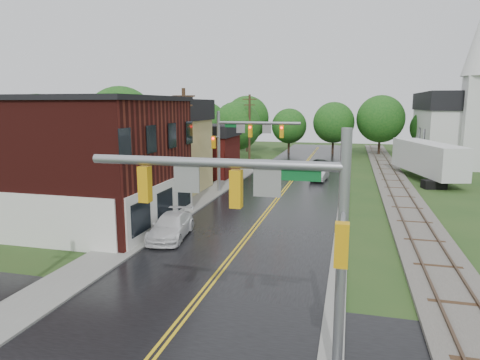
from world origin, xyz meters
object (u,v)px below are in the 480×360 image
at_px(church, 463,119).
at_px(pickup_white, 171,226).
at_px(tree_left_e, 238,127).
at_px(semi_trailer, 427,158).
at_px(brick_building, 64,160).
at_px(utility_pole_b, 185,144).
at_px(tree_left_a, 41,136).
at_px(tree_left_b, 122,124).
at_px(tree_left_c, 186,131).
at_px(traffic_signal_near, 263,209).
at_px(suv_dark, 318,165).
at_px(utility_pole_c, 249,129).
at_px(sedan_silver, 320,174).
at_px(traffic_signal_far, 242,137).

relative_size(church, pickup_white, 4.17).
xyz_separation_m(tree_left_e, semi_trailer, (22.27, -7.85, -2.49)).
distance_m(brick_building, utility_pole_b, 9.03).
xyz_separation_m(tree_left_a, tree_left_b, (2.00, 10.00, 0.60)).
distance_m(utility_pole_b, tree_left_c, 19.24).
bearing_deg(tree_left_a, church, 38.63).
xyz_separation_m(traffic_signal_near, utility_pole_b, (-10.27, 20.00, -0.25)).
xyz_separation_m(tree_left_c, semi_trailer, (27.27, -1.85, -2.19)).
height_order(suv_dark, semi_trailer, semi_trailer).
relative_size(traffic_signal_near, semi_trailer, 0.58).
bearing_deg(tree_left_b, utility_pole_c, 47.61).
bearing_deg(semi_trailer, sedan_silver, -164.44).
xyz_separation_m(tree_left_c, pickup_white, (9.53, -26.50, -3.82)).
height_order(brick_building, tree_left_b, tree_left_b).
height_order(brick_building, utility_pole_b, utility_pole_b).
bearing_deg(traffic_signal_near, traffic_signal_far, 105.52).
height_order(tree_left_c, sedan_silver, tree_left_c).
distance_m(church, tree_left_b, 43.70).
xyz_separation_m(church, suv_dark, (-17.97, -11.36, -5.23)).
xyz_separation_m(brick_building, suv_dark, (14.51, 27.38, -3.54)).
distance_m(utility_pole_c, tree_left_c, 8.16).
distance_m(tree_left_c, suv_dark, 16.53).
bearing_deg(sedan_silver, tree_left_a, -143.79).
bearing_deg(church, traffic_signal_far, -131.27).
distance_m(traffic_signal_far, pickup_white, 14.28).
xyz_separation_m(brick_building, utility_pole_b, (5.68, 7.00, 0.57)).
bearing_deg(traffic_signal_near, tree_left_b, 125.49).
bearing_deg(utility_pole_c, tree_left_e, 137.16).
relative_size(brick_building, church, 0.71).
relative_size(utility_pole_b, suv_dark, 2.05).
xyz_separation_m(tree_left_c, tree_left_e, (5.00, 6.00, 0.30)).
bearing_deg(utility_pole_b, church, 49.82).
bearing_deg(church, suv_dark, -147.71).
relative_size(brick_building, tree_left_e, 1.75).
distance_m(tree_left_b, tree_left_c, 9.03).
bearing_deg(traffic_signal_far, tree_left_c, 128.82).
height_order(traffic_signal_near, suv_dark, traffic_signal_near).
relative_size(traffic_signal_far, sedan_silver, 1.82).
xyz_separation_m(tree_left_a, sedan_silver, (22.59, 13.18, -4.45)).
height_order(church, tree_left_a, church).
distance_m(sedan_silver, semi_trailer, 11.21).
xyz_separation_m(sedan_silver, semi_trailer, (10.68, 2.97, 1.66)).
bearing_deg(pickup_white, brick_building, 161.69).
distance_m(church, sedan_silver, 25.94).
xyz_separation_m(traffic_signal_near, tree_left_c, (-17.32, 37.90, -0.46)).
bearing_deg(utility_pole_b, traffic_signal_near, -62.81).
xyz_separation_m(church, semi_trailer, (-6.58, -15.69, -3.51)).
xyz_separation_m(utility_pole_c, tree_left_a, (-13.05, -22.10, 0.39)).
bearing_deg(tree_left_e, tree_left_c, -129.81).
distance_m(traffic_signal_far, tree_left_a, 17.16).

